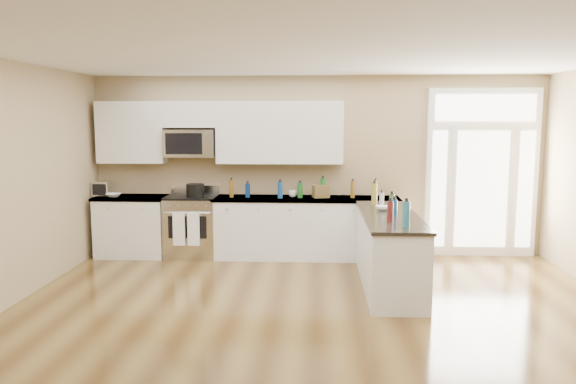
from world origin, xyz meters
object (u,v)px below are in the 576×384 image
Objects in this scene: peninsula_cabinet at (389,253)px; toaster_oven at (102,189)px; stockpot at (195,190)px; kitchen_range at (192,226)px.

toaster_oven is (-4.28, 1.48, 0.62)m from peninsula_cabinet.
peninsula_cabinet is at bearing -26.44° from stockpot.
peninsula_cabinet is 8.45× the size of stockpot.
toaster_oven is at bearing 160.93° from peninsula_cabinet.
toaster_oven is (-1.42, 0.03, 0.57)m from kitchen_range.
kitchen_range reaches higher than peninsula_cabinet.
toaster_oven reaches higher than kitchen_range.
toaster_oven reaches higher than peninsula_cabinet.
stockpot is (0.08, -0.07, 0.58)m from kitchen_range.
stockpot is at bearing -40.79° from kitchen_range.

